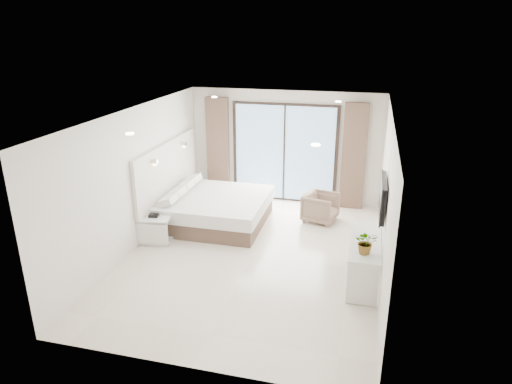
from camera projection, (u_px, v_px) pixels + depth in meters
The scene contains 8 objects.
ground at pixel (253, 256), 8.63m from camera, with size 6.20×6.20×0.00m, color beige.
room_shell at pixel (254, 162), 8.93m from camera, with size 4.62×6.22×2.72m.
bed at pixel (214, 209), 9.98m from camera, with size 2.21×2.10×0.76m.
nightstand at pixel (156, 229), 9.10m from camera, with size 0.66×0.57×0.54m.
phone at pixel (154, 215), 9.01m from camera, with size 0.19×0.14×0.06m, color black.
console_desk at pixel (365, 252), 7.58m from camera, with size 0.50×1.59×0.77m.
plant at pixel (366, 245), 7.04m from camera, with size 0.34×0.38×0.30m, color #33662D.
armchair at pixel (321, 206), 10.07m from camera, with size 0.68×0.64×0.70m, color #7C5F51.
Camera 1 is at (1.94, -7.44, 4.10)m, focal length 32.00 mm.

